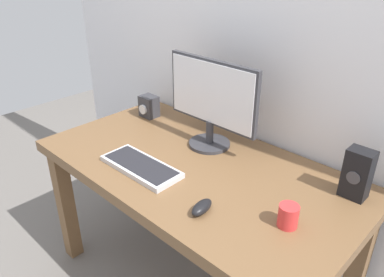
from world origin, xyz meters
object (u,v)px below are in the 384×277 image
object	(u,v)px
coffee_mug	(288,216)
audio_controller	(149,106)
keyboard_primary	(141,166)
mouse	(202,207)
monitor	(212,100)
speaker_right	(357,174)
desk	(196,183)

from	to	relation	value
coffee_mug	audio_controller	bearing A→B (deg)	165.24
keyboard_primary	mouse	bearing A→B (deg)	-5.15
monitor	coffee_mug	bearing A→B (deg)	-24.30
speaker_right	audio_controller	size ratio (longest dim) A/B	1.66
coffee_mug	mouse	bearing A→B (deg)	-150.45
monitor	audio_controller	bearing A→B (deg)	178.09
mouse	audio_controller	distance (m)	0.90
speaker_right	coffee_mug	world-z (taller)	speaker_right
audio_controller	keyboard_primary	bearing A→B (deg)	-43.94
monitor	mouse	world-z (taller)	monitor
speaker_right	keyboard_primary	bearing A→B (deg)	-149.24
desk	keyboard_primary	distance (m)	0.26
monitor	speaker_right	distance (m)	0.69
desk	mouse	world-z (taller)	mouse
speaker_right	coffee_mug	xyz separation A→B (m)	(-0.09, -0.33, -0.06)
keyboard_primary	mouse	distance (m)	0.39
keyboard_primary	speaker_right	xyz separation A→B (m)	(0.74, 0.44, 0.09)
desk	speaker_right	bearing A→B (deg)	22.71
desk	coffee_mug	distance (m)	0.53
monitor	speaker_right	bearing A→B (deg)	5.47
speaker_right	audio_controller	xyz separation A→B (m)	(-1.15, -0.05, -0.04)
mouse	desk	bearing A→B (deg)	128.59
monitor	keyboard_primary	size ratio (longest dim) A/B	1.31
desk	monitor	bearing A→B (deg)	112.33
desk	keyboard_primary	size ratio (longest dim) A/B	3.82
mouse	monitor	bearing A→B (deg)	119.33
keyboard_primary	mouse	xyz separation A→B (m)	(0.39, -0.03, 0.01)
audio_controller	coffee_mug	bearing A→B (deg)	-14.76
keyboard_primary	audio_controller	xyz separation A→B (m)	(-0.41, 0.39, 0.05)
desk	mouse	bearing A→B (deg)	-42.89
audio_controller	desk	bearing A→B (deg)	-20.01
desk	keyboard_primary	bearing A→B (deg)	-127.06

